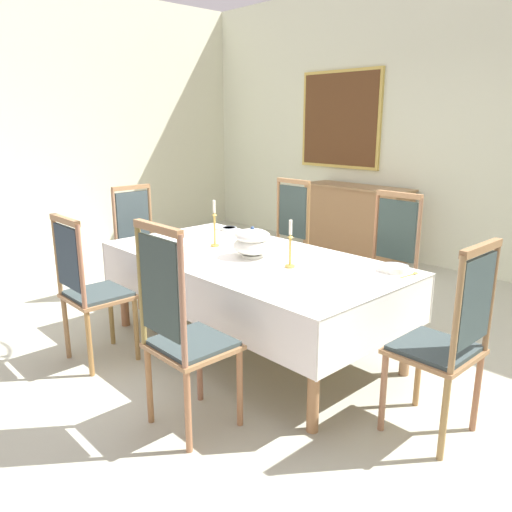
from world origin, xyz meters
The scene contains 20 objects.
ground centered at (0.00, 0.00, -0.02)m, with size 8.24×5.77×0.04m, color #B8BBA6.
back_wall centered at (0.00, 2.93, 1.69)m, with size 8.24×0.08×3.38m, color silver.
left_wall centered at (-4.16, 0.00, 1.69)m, with size 0.08×5.77×3.38m, color silver.
dining_table centered at (0.00, -0.29, 0.66)m, with size 2.31×1.17×0.73m.
tablecloth centered at (0.00, -0.29, 0.65)m, with size 2.33×1.19×0.35m.
chair_south_a centered at (-0.60, -1.28, 0.57)m, with size 0.44×0.42×1.09m.
chair_north_a centered at (-0.60, 0.70, 0.60)m, with size 0.44×0.42×1.17m.
chair_south_b centered at (0.54, -1.28, 0.61)m, with size 0.44×0.42×1.21m.
chair_north_b centered at (0.54, 0.70, 0.59)m, with size 0.44×0.42×1.16m.
chair_head_west centered at (-1.56, -0.29, 0.58)m, with size 0.42×0.44×1.11m.
chair_head_east centered at (1.56, -0.29, 0.58)m, with size 0.42×0.44×1.13m.
soup_tureen centered at (0.03, -0.29, 0.85)m, with size 0.29×0.29×0.23m.
candlestick_west centered at (-0.41, -0.29, 0.89)m, with size 0.07×0.07×0.37m.
candlestick_east centered at (0.41, -0.29, 0.87)m, with size 0.07×0.07×0.33m.
bowl_near_left centered at (0.95, 0.15, 0.76)m, with size 0.19×0.19×0.04m.
bowl_near_right centered at (-0.80, 0.19, 0.75)m, with size 0.14×0.14×0.03m.
spoon_primary centered at (1.08, 0.18, 0.74)m, with size 0.04×0.18×0.01m.
spoon_secondary centered at (-0.90, 0.21, 0.74)m, with size 0.03×0.18×0.01m.
sideboard centered at (-1.14, 2.61, 0.45)m, with size 1.44×0.48×0.90m.
framed_painting centered at (-1.66, 2.86, 1.72)m, with size 1.28×0.05×1.26m.
Camera 1 is at (2.68, -2.74, 1.71)m, focal length 35.57 mm.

